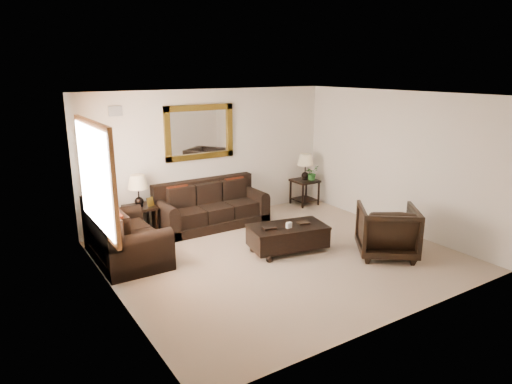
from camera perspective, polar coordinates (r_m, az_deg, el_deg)
room at (r=7.45m, az=3.08°, el=1.65°), size 5.51×5.01×2.71m
window at (r=7.12m, az=-19.36°, el=1.81°), size 0.07×1.96×1.66m
mirror at (r=9.33m, az=-7.06°, el=7.42°), size 1.50×0.06×1.10m
air_vent at (r=8.71m, az=-17.17°, el=9.63°), size 0.25×0.02×0.18m
sofa at (r=9.31m, az=-5.68°, el=-2.18°), size 2.20×0.95×0.90m
loveseat at (r=7.91m, az=-16.32°, el=-5.71°), size 1.02×1.72×0.97m
end_table_left at (r=8.77m, az=-14.43°, el=-0.57°), size 0.55×0.55×1.20m
end_table_right at (r=10.62m, az=6.16°, el=2.53°), size 0.55×0.55×1.20m
coffee_table at (r=8.01m, az=3.97°, el=-5.38°), size 1.45×0.97×0.57m
armchair at (r=8.03m, az=16.09°, el=-4.40°), size 1.28×1.27×0.96m
potted_plant at (r=10.63m, az=6.98°, el=2.20°), size 0.40×0.42×0.26m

